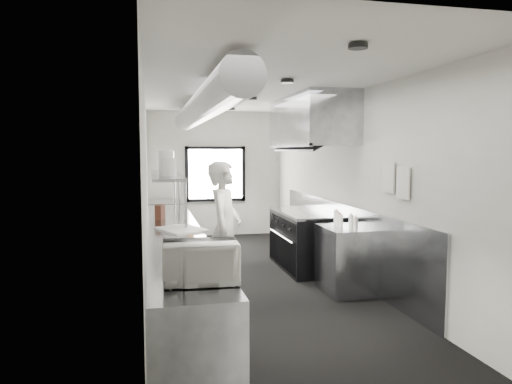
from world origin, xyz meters
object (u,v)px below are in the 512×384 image
squeeze_bottle_c (341,221)px  plate_stack_a (169,167)px  line_cook (225,230)px  microwave (200,262)px  pass_shelf (166,176)px  deli_tub_a (176,271)px  knife_block (160,212)px  plate_stack_b (166,165)px  plate_stack_d (165,161)px  prep_counter (175,265)px  squeeze_bottle_a (356,224)px  plate_stack_c (166,162)px  deli_tub_b (175,264)px  range (306,240)px  far_work_table (165,223)px  squeeze_bottle_e (336,217)px  exhaust_hood (311,122)px  small_plate (191,243)px  bottle_station (347,260)px  squeeze_bottle_d (338,219)px  squeeze_bottle_b (351,222)px  cutting_board (182,229)px

squeeze_bottle_c → plate_stack_a: bearing=157.3°
line_cook → microwave: 2.47m
pass_shelf → deli_tub_a: size_ratio=21.40×
knife_block → plate_stack_b: (0.11, 0.07, 0.70)m
plate_stack_d → prep_counter: bearing=-89.0°
squeeze_bottle_a → plate_stack_c: bearing=137.8°
prep_counter → deli_tub_b: 2.10m
range → deli_tub_b: 3.99m
plate_stack_a → line_cook: bearing=-50.9°
far_work_table → squeeze_bottle_e: squeeze_bottle_e is taller
exhaust_hood → small_plate: (-2.12, -2.07, -1.48)m
bottle_station → plate_stack_c: size_ratio=2.52×
squeeze_bottle_c → small_plate: bearing=-161.3°
plate_stack_b → knife_block: bearing=-147.0°
exhaust_hood → squeeze_bottle_d: exhaust_hood is taller
plate_stack_a → squeeze_bottle_e: size_ratio=1.30×
far_work_table → squeeze_bottle_b: bearing=-60.7°
cutting_board → microwave: bearing=-90.4°
squeeze_bottle_e → plate_stack_d: bearing=136.7°
deli_tub_b → squeeze_bottle_c: size_ratio=0.91×
deli_tub_b → squeeze_bottle_b: size_ratio=0.79×
squeeze_bottle_e → deli_tub_b: bearing=-138.3°
prep_counter → squeeze_bottle_d: squeeze_bottle_d is taller
bottle_station → far_work_table: 4.53m
range → far_work_table: size_ratio=1.33×
prep_counter → microwave: bearing=-88.3°
plate_stack_b → plate_stack_c: 0.50m
exhaust_hood → knife_block: (-2.41, -0.16, -1.38)m
bottle_station → squeeze_bottle_d: squeeze_bottle_d is taller
knife_block → squeeze_bottle_a: knife_block is taller
squeeze_bottle_a → squeeze_bottle_b: size_ratio=0.94×
range → far_work_table: 3.32m
cutting_board → plate_stack_d: (-0.13, 2.15, 0.84)m
pass_shelf → plate_stack_d: (0.00, 0.70, 0.22)m
bottle_station → plate_stack_b: bearing=150.9°
deli_tub_a → far_work_table: bearing=88.9°
line_cook → cutting_board: (-0.55, 0.09, 0.01)m
plate_stack_b → squeeze_bottle_b: 2.85m
line_cook → deli_tub_b: size_ratio=11.98×
plate_stack_b → squeeze_bottle_d: size_ratio=1.54×
plate_stack_c → squeeze_bottle_d: (2.25, -1.67, -0.75)m
exhaust_hood → microwave: size_ratio=4.09×
far_work_table → pass_shelf: bearing=-91.1°
pass_shelf → cutting_board: pass_shelf is taller
cutting_board → squeeze_bottle_e: squeeze_bottle_e is taller
range → squeeze_bottle_b: squeeze_bottle_b is taller
bottle_station → small_plate: (-2.17, -0.67, 0.46)m
bottle_station → plate_stack_a: 2.81m
squeeze_bottle_d → squeeze_bottle_c: bearing=-89.4°
bottle_station → plate_stack_d: 3.60m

